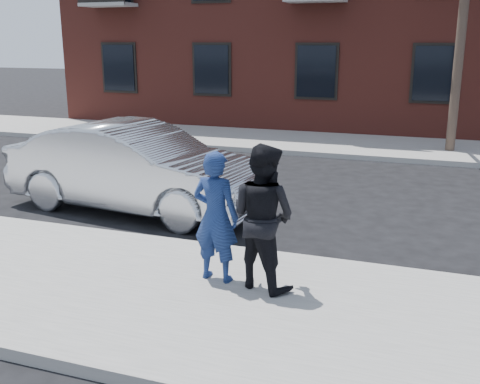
% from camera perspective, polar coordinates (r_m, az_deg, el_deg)
% --- Properties ---
extents(ground, '(100.00, 100.00, 0.00)m').
position_cam_1_polar(ground, '(7.99, -13.53, -9.05)').
color(ground, black).
rests_on(ground, ground).
extents(near_sidewalk, '(50.00, 3.50, 0.15)m').
position_cam_1_polar(near_sidewalk, '(7.78, -14.57, -9.23)').
color(near_sidewalk, gray).
rests_on(near_sidewalk, ground).
extents(near_curb, '(50.00, 0.10, 0.15)m').
position_cam_1_polar(near_curb, '(9.20, -8.35, -5.00)').
color(near_curb, '#999691').
rests_on(near_curb, ground).
extents(far_sidewalk, '(50.00, 3.50, 0.15)m').
position_cam_1_polar(far_sidewalk, '(18.06, 6.07, 5.07)').
color(far_sidewalk, gray).
rests_on(far_sidewalk, ground).
extents(far_curb, '(50.00, 0.10, 0.15)m').
position_cam_1_polar(far_curb, '(16.35, 4.58, 4.03)').
color(far_curb, '#999691').
rests_on(far_curb, ground).
extents(silver_sedan, '(5.31, 2.32, 1.70)m').
position_cam_1_polar(silver_sedan, '(10.98, -10.56, 2.43)').
color(silver_sedan, '#B7BABF').
rests_on(silver_sedan, ground).
extents(man_hoodie, '(0.67, 0.53, 1.74)m').
position_cam_1_polar(man_hoodie, '(7.26, -2.49, -2.51)').
color(man_hoodie, navy).
rests_on(man_hoodie, near_sidewalk).
extents(man_peacoat, '(1.10, 0.98, 1.86)m').
position_cam_1_polar(man_peacoat, '(7.05, 2.35, -2.52)').
color(man_peacoat, black).
rests_on(man_peacoat, near_sidewalk).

